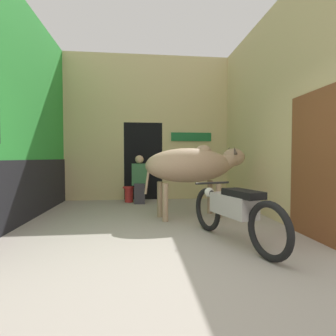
# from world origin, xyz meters

# --- Properties ---
(ground_plane) EXTENTS (30.00, 30.00, 0.00)m
(ground_plane) POSITION_xyz_m (0.00, 0.00, 0.00)
(ground_plane) COLOR #9E9389
(wall_left_shopfront) EXTENTS (0.25, 4.63, 3.99)m
(wall_left_shopfront) POSITION_xyz_m (-2.34, 2.30, 1.93)
(wall_left_shopfront) COLOR green
(wall_left_shopfront) RESTS_ON ground_plane
(wall_back_with_doorway) EXTENTS (4.51, 0.93, 3.99)m
(wall_back_with_doorway) POSITION_xyz_m (-0.04, 4.87, 1.69)
(wall_back_with_doorway) COLOR #D1BC84
(wall_back_with_doorway) RESTS_ON ground_plane
(wall_right_with_door) EXTENTS (0.22, 4.63, 3.99)m
(wall_right_with_door) POSITION_xyz_m (2.34, 2.27, 1.97)
(wall_right_with_door) COLOR #D1BC84
(wall_right_with_door) RESTS_ON ground_plane
(cow) EXTENTS (2.13, 1.00, 1.41)m
(cow) POSITION_xyz_m (0.82, 2.34, 1.01)
(cow) COLOR tan
(cow) RESTS_ON ground_plane
(motorcycle_near) EXTENTS (0.75, 1.95, 0.79)m
(motorcycle_near) POSITION_xyz_m (1.03, 0.73, 0.45)
(motorcycle_near) COLOR black
(motorcycle_near) RESTS_ON ground_plane
(shopkeeper_seated) EXTENTS (0.39, 0.34, 1.22)m
(shopkeeper_seated) POSITION_xyz_m (-0.23, 4.04, 0.64)
(shopkeeper_seated) COLOR #3D3842
(shopkeeper_seated) RESTS_ON ground_plane
(plastic_stool) EXTENTS (0.31, 0.31, 0.40)m
(plastic_stool) POSITION_xyz_m (-0.51, 4.22, 0.22)
(plastic_stool) COLOR red
(plastic_stool) RESTS_ON ground_plane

